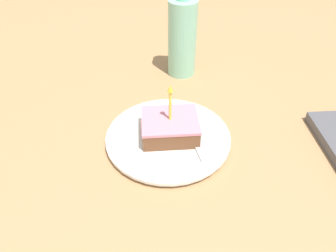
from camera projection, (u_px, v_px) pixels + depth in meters
ground_plane at (161, 149)px, 0.64m from camera, size 2.40×2.40×0.04m
plate at (168, 136)px, 0.62m from camera, size 0.23×0.23×0.02m
cake_slice at (170, 126)px, 0.60m from camera, size 0.09×0.10×0.11m
fork at (188, 124)px, 0.63m from camera, size 0.18×0.05×0.00m
bottle at (182, 35)px, 0.75m from camera, size 0.07×0.07×0.24m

